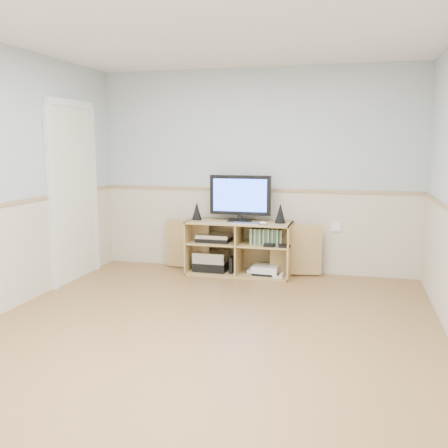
{
  "coord_description": "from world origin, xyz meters",
  "views": [
    {
      "loc": [
        1.17,
        -3.86,
        1.57
      ],
      "look_at": [
        -0.14,
        1.2,
        0.74
      ],
      "focal_mm": 40.0,
      "sensor_mm": 36.0,
      "label": 1
    }
  ],
  "objects_px": {
    "monitor": "(240,196)",
    "media_cabinet": "(240,246)",
    "keyboard": "(246,223)",
    "game_consoles": "(265,270)"
  },
  "relations": [
    {
      "from": "monitor",
      "to": "game_consoles",
      "type": "bearing_deg",
      "value": -10.51
    },
    {
      "from": "media_cabinet",
      "to": "monitor",
      "type": "xyz_separation_m",
      "value": [
        0.0,
        -0.01,
        0.62
      ]
    },
    {
      "from": "media_cabinet",
      "to": "monitor",
      "type": "distance_m",
      "value": 0.62
    },
    {
      "from": "monitor",
      "to": "keyboard",
      "type": "xyz_separation_m",
      "value": [
        0.11,
        -0.19,
        -0.3
      ]
    },
    {
      "from": "game_consoles",
      "to": "monitor",
      "type": "bearing_deg",
      "value": 169.49
    },
    {
      "from": "media_cabinet",
      "to": "keyboard",
      "type": "height_order",
      "value": "keyboard"
    },
    {
      "from": "keyboard",
      "to": "monitor",
      "type": "bearing_deg",
      "value": 121.81
    },
    {
      "from": "monitor",
      "to": "media_cabinet",
      "type": "bearing_deg",
      "value": 90.0
    },
    {
      "from": "monitor",
      "to": "keyboard",
      "type": "height_order",
      "value": "monitor"
    },
    {
      "from": "keyboard",
      "to": "media_cabinet",
      "type": "bearing_deg",
      "value": 120.76
    }
  ]
}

